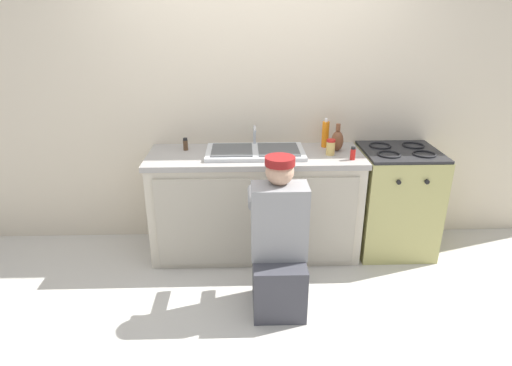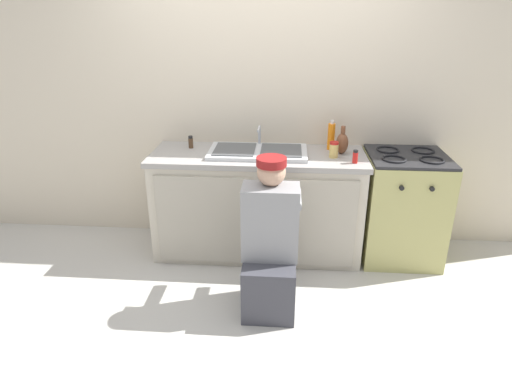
{
  "view_description": "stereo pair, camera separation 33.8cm",
  "coord_description": "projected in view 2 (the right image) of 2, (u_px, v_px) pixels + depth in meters",
  "views": [
    {
      "loc": [
        -0.1,
        -3.04,
        1.98
      ],
      "look_at": [
        0.0,
        0.1,
        0.72
      ],
      "focal_mm": 30.0,
      "sensor_mm": 36.0,
      "label": 1
    },
    {
      "loc": [
        0.24,
        -3.03,
        1.98
      ],
      "look_at": [
        0.0,
        0.1,
        0.72
      ],
      "focal_mm": 30.0,
      "sensor_mm": 36.0,
      "label": 2
    }
  ],
  "objects": [
    {
      "name": "condiment_jar",
      "position": [
        334.0,
        150.0,
        3.39
      ],
      "size": [
        0.07,
        0.07,
        0.13
      ],
      "color": "#DBB760",
      "rests_on": "countertop"
    },
    {
      "name": "spice_bottle_pepper",
      "position": [
        191.0,
        142.0,
        3.63
      ],
      "size": [
        0.04,
        0.04,
        0.1
      ],
      "color": "#513823",
      "rests_on": "countertop"
    },
    {
      "name": "back_wall",
      "position": [
        261.0,
        102.0,
        3.69
      ],
      "size": [
        6.0,
        0.1,
        2.5
      ],
      "primitive_type": "cube",
      "color": "beige",
      "rests_on": "ground_plane"
    },
    {
      "name": "countertop",
      "position": [
        258.0,
        156.0,
        3.51
      ],
      "size": [
        1.76,
        0.62,
        0.04
      ],
      "primitive_type": "cube",
      "color": "#9E9993",
      "rests_on": "counter_cabinet"
    },
    {
      "name": "soap_bottle_orange",
      "position": [
        331.0,
        136.0,
        3.58
      ],
      "size": [
        0.06,
        0.06,
        0.25
      ],
      "color": "orange",
      "rests_on": "countertop"
    },
    {
      "name": "sink_double_basin",
      "position": [
        258.0,
        151.0,
        3.5
      ],
      "size": [
        0.8,
        0.44,
        0.19
      ],
      "color": "silver",
      "rests_on": "countertop"
    },
    {
      "name": "spice_bottle_red",
      "position": [
        355.0,
        157.0,
        3.27
      ],
      "size": [
        0.04,
        0.04,
        0.1
      ],
      "color": "red",
      "rests_on": "countertop"
    },
    {
      "name": "stove_range",
      "position": [
        402.0,
        207.0,
        3.58
      ],
      "size": [
        0.63,
        0.62,
        0.92
      ],
      "color": "tan",
      "rests_on": "ground_plane"
    },
    {
      "name": "plumber_person",
      "position": [
        270.0,
        249.0,
        2.94
      ],
      "size": [
        0.42,
        0.61,
        1.1
      ],
      "color": "#3F3F47",
      "rests_on": "ground_plane"
    },
    {
      "name": "ground_plane",
      "position": [
        255.0,
        267.0,
        3.56
      ],
      "size": [
        12.0,
        12.0,
        0.0
      ],
      "primitive_type": "plane",
      "color": "beige"
    },
    {
      "name": "counter_cabinet",
      "position": [
        258.0,
        206.0,
        3.67
      ],
      "size": [
        1.72,
        0.62,
        0.85
      ],
      "color": "beige",
      "rests_on": "ground_plane"
    },
    {
      "name": "vase_decorative",
      "position": [
        342.0,
        143.0,
        3.47
      ],
      "size": [
        0.1,
        0.1,
        0.23
      ],
      "color": "brown",
      "rests_on": "countertop"
    }
  ]
}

